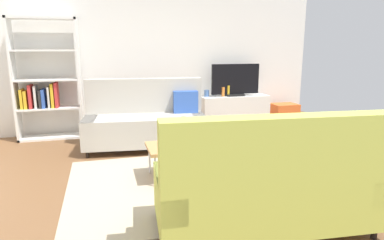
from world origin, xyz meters
name	(u,v)px	position (x,y,z in m)	size (l,w,h in m)	color
ground_plane	(198,178)	(0.00, 0.00, 0.00)	(7.68, 7.68, 0.00)	brown
wall_far	(158,55)	(0.00, 2.80, 1.45)	(6.40, 0.12, 2.90)	white
area_rug	(192,182)	(-0.11, -0.13, 0.01)	(2.90, 2.20, 0.01)	tan
couch_beige	(146,121)	(-0.44, 1.49, 0.44)	(1.98, 1.04, 1.10)	#B2ADA3
couch_green	(266,184)	(0.22, -1.35, 0.45)	(1.97, 1.01, 1.10)	#C1CC51
coffee_table	(192,146)	(-0.06, 0.07, 0.39)	(1.10, 0.56, 0.42)	#B7844C
tv_console	(234,111)	(1.50, 2.46, 0.32)	(1.40, 0.44, 0.64)	silver
tv	(235,80)	(1.50, 2.44, 0.95)	(1.00, 0.20, 0.64)	black
bookshelf	(46,84)	(-2.04, 2.48, 0.98)	(1.10, 0.36, 2.10)	white
storage_trunk	(284,114)	(2.60, 2.36, 0.22)	(0.52, 0.40, 0.44)	orange
potted_plant	(184,130)	(-0.18, 0.00, 0.63)	(0.30, 0.30, 0.37)	brown
table_book_0	(178,143)	(-0.22, 0.14, 0.43)	(0.24, 0.18, 0.02)	gold
table_book_1	(178,141)	(-0.22, 0.14, 0.46)	(0.24, 0.18, 0.03)	#3359B2
table_book_2	(178,139)	(-0.22, 0.14, 0.49)	(0.24, 0.18, 0.03)	orange
vase_0	(207,93)	(0.92, 2.51, 0.71)	(0.10, 0.10, 0.13)	#4C72B2
vase_1	(214,93)	(1.08, 2.51, 0.70)	(0.09, 0.09, 0.12)	silver
bottle_0	(223,92)	(1.23, 2.42, 0.74)	(0.06, 0.06, 0.19)	orange
bottle_1	(228,91)	(1.34, 2.42, 0.75)	(0.05, 0.05, 0.22)	gold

